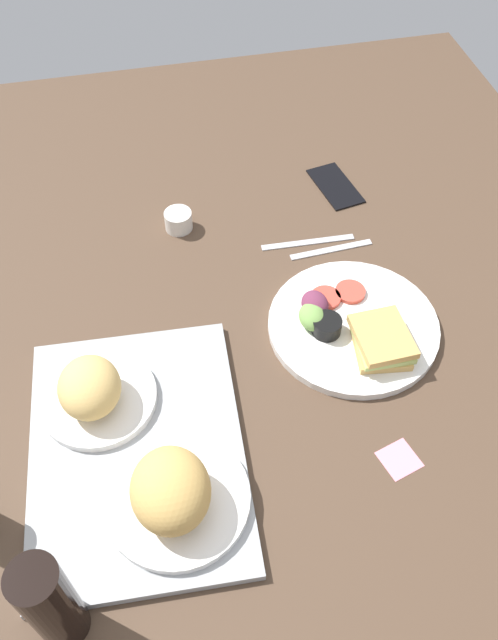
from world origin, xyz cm
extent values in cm
cube|color=#4C3828|center=(0.00, 0.00, -1.50)|extent=(190.00, 150.00, 3.00)
cube|color=#9EA0A3|center=(-17.37, 25.21, 0.80)|extent=(46.77, 35.46, 1.60)
cylinder|color=white|center=(-27.37, 20.21, 2.30)|extent=(21.54, 21.54, 1.40)
ellipsoid|color=tan|center=(-28.24, 20.86, 7.49)|extent=(13.17, 11.38, 8.98)
cylinder|color=white|center=(-7.37, 30.21, 2.30)|extent=(19.07, 19.07, 1.40)
ellipsoid|color=#DBB266|center=(-8.20, 30.86, 6.91)|extent=(11.47, 9.90, 7.82)
cylinder|color=white|center=(-0.77, -15.61, 0.80)|extent=(30.70, 30.70, 1.60)
cube|color=tan|center=(-6.91, -18.37, 2.30)|extent=(12.09, 10.38, 1.40)
cube|color=#B2C66B|center=(-6.91, -18.37, 3.50)|extent=(11.33, 9.40, 1.00)
cube|color=tan|center=(-6.91, -18.37, 4.70)|extent=(11.32, 9.39, 1.40)
cylinder|color=#D14738|center=(6.14, -17.14, 2.00)|extent=(5.60, 5.60, 0.80)
cylinder|color=#D14738|center=(5.68, -12.23, 2.00)|extent=(5.60, 5.60, 0.80)
cylinder|color=black|center=(-1.54, -10.24, 3.10)|extent=(5.20, 5.20, 3.00)
cylinder|color=#EFEACC|center=(-1.54, -10.24, 4.20)|extent=(4.26, 4.26, 0.60)
ellipsoid|color=#729E4C|center=(0.77, -8.24, 3.40)|extent=(6.00, 4.80, 3.60)
ellipsoid|color=#6B2D47|center=(3.53, -9.47, 3.40)|extent=(6.00, 4.80, 3.60)
cylinder|color=black|center=(-40.72, 37.25, 9.57)|extent=(6.40, 6.40, 19.14)
cylinder|color=silver|center=(32.16, 11.12, 2.00)|extent=(5.60, 5.60, 4.00)
cube|color=#B7B7BC|center=(19.23, -17.61, 0.25)|extent=(2.35, 17.05, 0.50)
cube|color=#B7B7BC|center=(22.23, -13.61, 0.25)|extent=(2.14, 19.04, 0.50)
cube|color=black|center=(37.73, -24.11, 0.40)|extent=(15.47, 9.70, 0.80)
cube|color=pink|center=(-27.28, -14.63, 0.06)|extent=(6.94, 6.94, 0.12)
camera|label=1|loc=(-69.60, 18.70, 94.52)|focal=37.38mm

